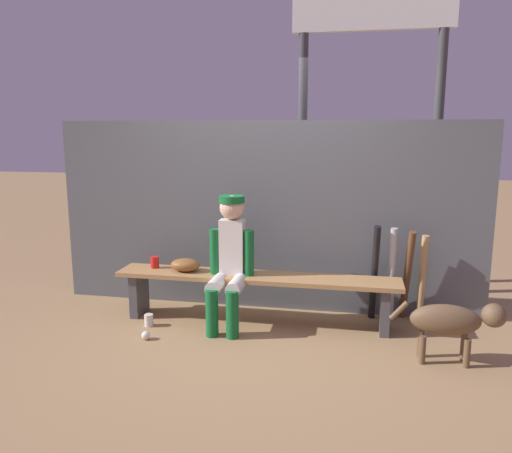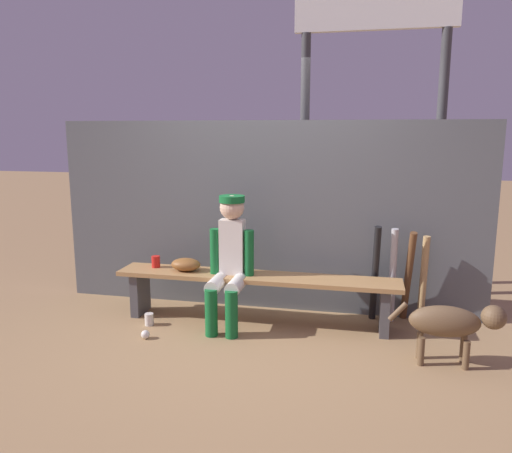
# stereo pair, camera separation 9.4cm
# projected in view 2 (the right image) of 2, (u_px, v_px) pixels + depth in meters

# --- Properties ---
(ground_plane) EXTENTS (30.00, 30.00, 0.00)m
(ground_plane) POSITION_uv_depth(u_px,v_px,m) (256.00, 322.00, 4.67)
(ground_plane) COLOR #9E7A51
(chainlink_fence) EXTENTS (4.19, 0.03, 1.84)m
(chainlink_fence) POSITION_uv_depth(u_px,v_px,m) (266.00, 217.00, 4.92)
(chainlink_fence) COLOR #595E63
(chainlink_fence) RESTS_ON ground_plane
(dugout_bench) EXTENTS (2.59, 0.36, 0.45)m
(dugout_bench) POSITION_uv_depth(u_px,v_px,m) (256.00, 285.00, 4.61)
(dugout_bench) COLOR #AD7F4C
(dugout_bench) RESTS_ON ground_plane
(player_seated) EXTENTS (0.41, 0.55, 1.18)m
(player_seated) POSITION_uv_depth(u_px,v_px,m) (229.00, 257.00, 4.49)
(player_seated) COLOR silver
(player_seated) RESTS_ON ground_plane
(baseball_glove) EXTENTS (0.28, 0.20, 0.12)m
(baseball_glove) POSITION_uv_depth(u_px,v_px,m) (186.00, 265.00, 4.72)
(baseball_glove) COLOR brown
(baseball_glove) RESTS_ON dugout_bench
(bat_aluminum_black) EXTENTS (0.09, 0.23, 0.92)m
(bat_aluminum_black) POSITION_uv_depth(u_px,v_px,m) (375.00, 274.00, 4.61)
(bat_aluminum_black) COLOR black
(bat_aluminum_black) RESTS_ON ground_plane
(bat_aluminum_silver) EXTENTS (0.07, 0.13, 0.89)m
(bat_aluminum_silver) POSITION_uv_depth(u_px,v_px,m) (393.00, 276.00, 4.60)
(bat_aluminum_silver) COLOR #B7B7BC
(bat_aluminum_silver) RESTS_ON ground_plane
(bat_wood_dark) EXTENTS (0.11, 0.28, 0.88)m
(bat_wood_dark) POSITION_uv_depth(u_px,v_px,m) (408.00, 277.00, 4.60)
(bat_wood_dark) COLOR brown
(bat_wood_dark) RESTS_ON ground_plane
(bat_wood_tan) EXTENTS (0.08, 0.13, 0.82)m
(bat_wood_tan) POSITION_uv_depth(u_px,v_px,m) (423.00, 280.00, 4.59)
(bat_wood_tan) COLOR tan
(bat_wood_tan) RESTS_ON ground_plane
(baseball) EXTENTS (0.07, 0.07, 0.07)m
(baseball) POSITION_uv_depth(u_px,v_px,m) (145.00, 334.00, 4.30)
(baseball) COLOR white
(baseball) RESTS_ON ground_plane
(cup_on_ground) EXTENTS (0.08, 0.08, 0.11)m
(cup_on_ground) POSITION_uv_depth(u_px,v_px,m) (149.00, 319.00, 4.60)
(cup_on_ground) COLOR silver
(cup_on_ground) RESTS_ON ground_plane
(cup_on_bench) EXTENTS (0.08, 0.08, 0.11)m
(cup_on_bench) POSITION_uv_depth(u_px,v_px,m) (156.00, 262.00, 4.84)
(cup_on_bench) COLOR red
(cup_on_bench) RESTS_ON dugout_bench
(scoreboard) EXTENTS (1.90, 0.27, 3.90)m
(scoreboard) POSITION_uv_depth(u_px,v_px,m) (380.00, 36.00, 5.10)
(scoreboard) COLOR #3F3F42
(scoreboard) RESTS_ON ground_plane
(dog) EXTENTS (0.84, 0.20, 0.49)m
(dog) POSITION_uv_depth(u_px,v_px,m) (452.00, 322.00, 3.77)
(dog) COLOR brown
(dog) RESTS_ON ground_plane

